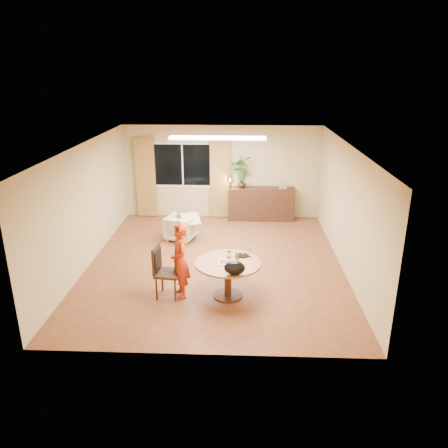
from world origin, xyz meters
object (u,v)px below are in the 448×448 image
Objects in this scene: dining_table at (228,270)px; dining_chair at (168,272)px; sideboard at (261,204)px; child at (180,261)px; armchair at (181,228)px.

dining_chair is (-1.11, -0.05, -0.05)m from dining_table.
dining_table is at bearing -99.96° from sideboard.
dining_chair is 4.89m from sideboard.
sideboard is (0.78, 4.45, -0.09)m from dining_table.
child is (0.23, 0.03, 0.22)m from dining_chair.
sideboard reaches higher than armchair.
child is at bearing 115.56° from armchair.
child is 0.79× the size of sideboard.
dining_table is 1.12m from dining_chair.
armchair is 0.37× the size of sideboard.
dining_table is 4.52m from sideboard.
child is at bearing 14.31° from dining_chair.
dining_chair is at bearing -177.28° from dining_table.
dining_table is at bearing 132.03° from armchair.
dining_table is 0.90m from child.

